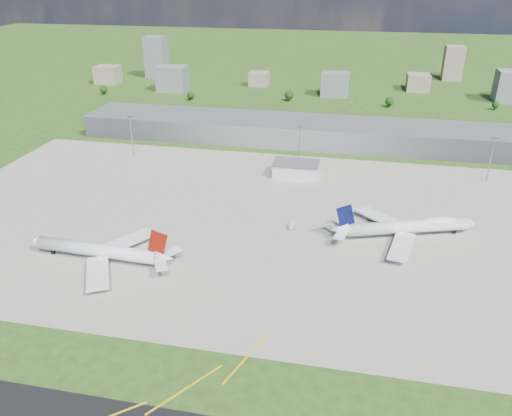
% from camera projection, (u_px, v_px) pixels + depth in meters
% --- Properties ---
extents(ground, '(1400.00, 1400.00, 0.00)m').
position_uv_depth(ground, '(291.00, 148.00, 343.19)').
color(ground, '#2A4716').
rests_on(ground, ground).
extents(apron, '(360.00, 190.00, 0.08)m').
position_uv_depth(apron, '(279.00, 221.00, 244.48)').
color(apron, gray).
rests_on(apron, ground).
extents(terminal, '(300.00, 42.00, 15.00)m').
position_uv_depth(terminal, '(294.00, 131.00, 353.12)').
color(terminal, gray).
rests_on(terminal, ground).
extents(ops_building, '(26.00, 16.00, 8.00)m').
position_uv_depth(ops_building, '(296.00, 170.00, 295.59)').
color(ops_building, silver).
rests_on(ops_building, ground).
extents(mast_west, '(3.50, 2.00, 25.90)m').
position_uv_depth(mast_west, '(131.00, 129.00, 322.71)').
color(mast_west, gray).
rests_on(mast_west, ground).
extents(mast_center, '(3.50, 2.00, 25.90)m').
position_uv_depth(mast_center, '(300.00, 140.00, 302.81)').
color(mast_center, gray).
rests_on(mast_center, ground).
extents(mast_east, '(3.50, 2.00, 25.90)m').
position_uv_depth(mast_east, '(492.00, 152.00, 282.90)').
color(mast_east, gray).
rests_on(mast_east, ground).
extents(airliner_red_twin, '(66.56, 51.88, 18.27)m').
position_uv_depth(airliner_red_twin, '(102.00, 251.00, 209.44)').
color(airliner_red_twin, white).
rests_on(airliner_red_twin, ground).
extents(airliner_blue_quad, '(67.33, 51.58, 18.08)m').
position_uv_depth(airliner_blue_quad, '(408.00, 227.00, 228.59)').
color(airliner_blue_quad, white).
rests_on(airliner_blue_quad, ground).
extents(tug_yellow, '(4.15, 3.86, 1.80)m').
position_uv_depth(tug_yellow, '(127.00, 245.00, 222.08)').
color(tug_yellow, '#C76D0B').
rests_on(tug_yellow, ground).
extents(van_white_near, '(2.79, 5.35, 2.62)m').
position_uv_depth(van_white_near, '(292.00, 226.00, 237.19)').
color(van_white_near, silver).
rests_on(van_white_near, ground).
extents(van_white_far, '(5.60, 3.85, 2.62)m').
position_uv_depth(van_white_far, '(453.00, 223.00, 240.48)').
color(van_white_far, white).
rests_on(van_white_far, ground).
extents(bldg_far_w, '(24.00, 20.00, 18.00)m').
position_uv_depth(bldg_far_w, '(108.00, 75.00, 528.79)').
color(bldg_far_w, gray).
rests_on(bldg_far_w, ground).
extents(bldg_w, '(28.00, 22.00, 24.00)m').
position_uv_depth(bldg_w, '(172.00, 78.00, 495.39)').
color(bldg_w, slate).
rests_on(bldg_w, ground).
extents(bldg_cw, '(20.00, 18.00, 14.00)m').
position_uv_depth(bldg_cw, '(259.00, 79.00, 518.34)').
color(bldg_cw, gray).
rests_on(bldg_cw, ground).
extents(bldg_c, '(26.00, 20.00, 22.00)m').
position_uv_depth(bldg_c, '(335.00, 84.00, 475.69)').
color(bldg_c, slate).
rests_on(bldg_c, ground).
extents(bldg_ce, '(22.00, 24.00, 16.00)m').
position_uv_depth(bldg_ce, '(418.00, 82.00, 497.76)').
color(bldg_ce, gray).
rests_on(bldg_ce, ground).
extents(bldg_tall_w, '(22.00, 20.00, 44.00)m').
position_uv_depth(bldg_tall_w, '(156.00, 57.00, 551.10)').
color(bldg_tall_w, slate).
rests_on(bldg_tall_w, ground).
extents(bldg_tall_e, '(20.00, 18.00, 36.00)m').
position_uv_depth(bldg_tall_e, '(453.00, 63.00, 538.99)').
color(bldg_tall_e, gray).
rests_on(bldg_tall_e, ground).
extents(tree_far_w, '(7.20, 7.20, 8.80)m').
position_uv_depth(tree_far_w, '(103.00, 89.00, 482.80)').
color(tree_far_w, '#382314').
rests_on(tree_far_w, ground).
extents(tree_w, '(6.75, 6.75, 8.25)m').
position_uv_depth(tree_w, '(191.00, 95.00, 462.26)').
color(tree_w, '#382314').
rests_on(tree_w, ground).
extents(tree_c, '(8.10, 8.10, 9.90)m').
position_uv_depth(tree_c, '(289.00, 95.00, 458.76)').
color(tree_c, '#382314').
rests_on(tree_c, ground).
extents(tree_e, '(7.65, 7.65, 9.35)m').
position_uv_depth(tree_e, '(390.00, 101.00, 438.21)').
color(tree_e, '#382314').
rests_on(tree_e, ground).
extents(tree_far_e, '(6.30, 6.30, 7.70)m').
position_uv_depth(tree_far_e, '(496.00, 105.00, 431.17)').
color(tree_far_e, '#382314').
rests_on(tree_far_e, ground).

